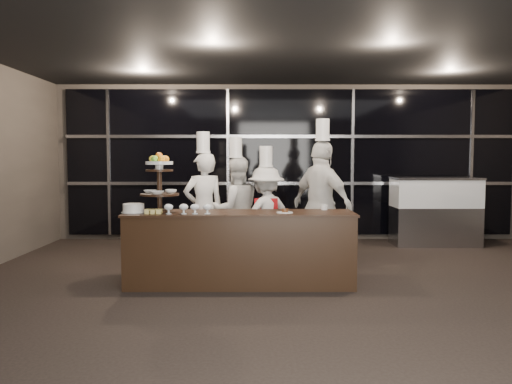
{
  "coord_description": "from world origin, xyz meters",
  "views": [
    {
      "loc": [
        -0.68,
        -4.71,
        1.6
      ],
      "look_at": [
        -0.67,
        1.77,
        1.15
      ],
      "focal_mm": 35.0,
      "sensor_mm": 36.0,
      "label": 1
    }
  ],
  "objects_px": {
    "layer_cake": "(133,208)",
    "display_stand": "(159,179)",
    "chef_b": "(236,209)",
    "buffet_counter": "(240,248)",
    "chef_c": "(266,215)",
    "display_case": "(435,208)",
    "chef_d": "(322,204)",
    "chef_a": "(204,208)"
  },
  "relations": [
    {
      "from": "layer_cake",
      "to": "display_stand",
      "type": "bearing_deg",
      "value": 8.98
    },
    {
      "from": "chef_b",
      "to": "layer_cake",
      "type": "bearing_deg",
      "value": -132.07
    },
    {
      "from": "buffet_counter",
      "to": "chef_c",
      "type": "bearing_deg",
      "value": 73.27
    },
    {
      "from": "buffet_counter",
      "to": "display_case",
      "type": "height_order",
      "value": "display_case"
    },
    {
      "from": "layer_cake",
      "to": "chef_c",
      "type": "bearing_deg",
      "value": 35.97
    },
    {
      "from": "buffet_counter",
      "to": "display_case",
      "type": "xyz_separation_m",
      "value": [
        3.46,
        2.83,
        0.22
      ]
    },
    {
      "from": "display_stand",
      "to": "chef_d",
      "type": "height_order",
      "value": "chef_d"
    },
    {
      "from": "buffet_counter",
      "to": "chef_b",
      "type": "xyz_separation_m",
      "value": [
        -0.1,
        1.3,
        0.35
      ]
    },
    {
      "from": "display_stand",
      "to": "chef_b",
      "type": "height_order",
      "value": "chef_b"
    },
    {
      "from": "chef_a",
      "to": "layer_cake",
      "type": "bearing_deg",
      "value": -123.19
    },
    {
      "from": "chef_c",
      "to": "chef_d",
      "type": "height_order",
      "value": "chef_d"
    },
    {
      "from": "layer_cake",
      "to": "chef_c",
      "type": "relative_size",
      "value": 0.17
    },
    {
      "from": "layer_cake",
      "to": "chef_b",
      "type": "distance_m",
      "value": 1.82
    },
    {
      "from": "chef_c",
      "to": "chef_d",
      "type": "relative_size",
      "value": 0.82
    },
    {
      "from": "buffet_counter",
      "to": "chef_b",
      "type": "relative_size",
      "value": 1.49
    },
    {
      "from": "chef_c",
      "to": "chef_d",
      "type": "xyz_separation_m",
      "value": [
        0.79,
        -0.28,
        0.19
      ]
    },
    {
      "from": "layer_cake",
      "to": "display_case",
      "type": "xyz_separation_m",
      "value": [
        4.78,
        2.88,
        -0.29
      ]
    },
    {
      "from": "display_stand",
      "to": "display_case",
      "type": "height_order",
      "value": "display_stand"
    },
    {
      "from": "chef_a",
      "to": "chef_d",
      "type": "bearing_deg",
      "value": -7.32
    },
    {
      "from": "layer_cake",
      "to": "chef_c",
      "type": "distance_m",
      "value": 2.07
    },
    {
      "from": "display_case",
      "to": "chef_d",
      "type": "relative_size",
      "value": 0.72
    },
    {
      "from": "display_stand",
      "to": "chef_c",
      "type": "bearing_deg",
      "value": 40.64
    },
    {
      "from": "layer_cake",
      "to": "chef_b",
      "type": "xyz_separation_m",
      "value": [
        1.21,
        1.35,
        -0.16
      ]
    },
    {
      "from": "chef_a",
      "to": "chef_c",
      "type": "xyz_separation_m",
      "value": [
        0.91,
        0.06,
        -0.12
      ]
    },
    {
      "from": "buffet_counter",
      "to": "chef_d",
      "type": "xyz_separation_m",
      "value": [
        1.14,
        0.88,
        0.47
      ]
    },
    {
      "from": "display_stand",
      "to": "chef_a",
      "type": "relative_size",
      "value": 0.38
    },
    {
      "from": "layer_cake",
      "to": "buffet_counter",
      "type": "bearing_deg",
      "value": 2.18
    },
    {
      "from": "layer_cake",
      "to": "chef_a",
      "type": "distance_m",
      "value": 1.37
    },
    {
      "from": "layer_cake",
      "to": "display_case",
      "type": "distance_m",
      "value": 5.59
    },
    {
      "from": "buffet_counter",
      "to": "display_stand",
      "type": "bearing_deg",
      "value": -179.99
    },
    {
      "from": "chef_c",
      "to": "display_stand",
      "type": "bearing_deg",
      "value": -139.36
    },
    {
      "from": "display_case",
      "to": "chef_c",
      "type": "bearing_deg",
      "value": -151.8
    },
    {
      "from": "chef_a",
      "to": "chef_b",
      "type": "relative_size",
      "value": 1.04
    },
    {
      "from": "buffet_counter",
      "to": "layer_cake",
      "type": "relative_size",
      "value": 9.47
    },
    {
      "from": "display_stand",
      "to": "display_case",
      "type": "relative_size",
      "value": 0.49
    },
    {
      "from": "display_stand",
      "to": "layer_cake",
      "type": "xyz_separation_m",
      "value": [
        -0.32,
        -0.05,
        -0.37
      ]
    },
    {
      "from": "display_case",
      "to": "chef_c",
      "type": "relative_size",
      "value": 0.87
    },
    {
      "from": "chef_a",
      "to": "chef_b",
      "type": "height_order",
      "value": "chef_a"
    },
    {
      "from": "chef_b",
      "to": "buffet_counter",
      "type": "bearing_deg",
      "value": -85.56
    },
    {
      "from": "buffet_counter",
      "to": "display_case",
      "type": "relative_size",
      "value": 1.85
    },
    {
      "from": "display_stand",
      "to": "chef_b",
      "type": "bearing_deg",
      "value": 55.24
    },
    {
      "from": "display_case",
      "to": "chef_d",
      "type": "distance_m",
      "value": 3.05
    }
  ]
}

